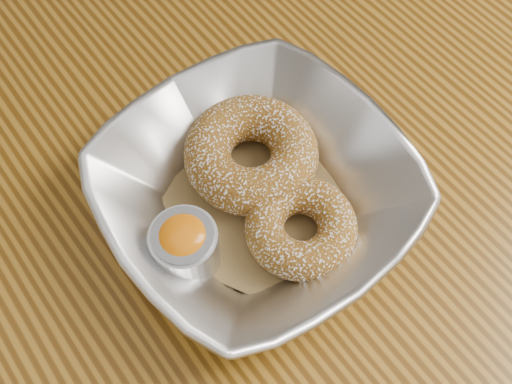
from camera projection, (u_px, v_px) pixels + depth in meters
ground_plane at (269, 333)px, 1.20m from camera, size 4.00×4.00×0.00m
table at (281, 166)px, 0.63m from camera, size 1.20×0.80×0.75m
serving_bowl at (256, 193)px, 0.47m from camera, size 0.24×0.24×0.06m
parchment at (256, 204)px, 0.49m from camera, size 0.20×0.20×0.00m
donut_back at (251, 154)px, 0.49m from camera, size 0.12×0.12×0.04m
donut_front at (301, 227)px, 0.46m from camera, size 0.11×0.11×0.03m
ramekin at (185, 245)px, 0.44m from camera, size 0.05×0.05×0.05m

